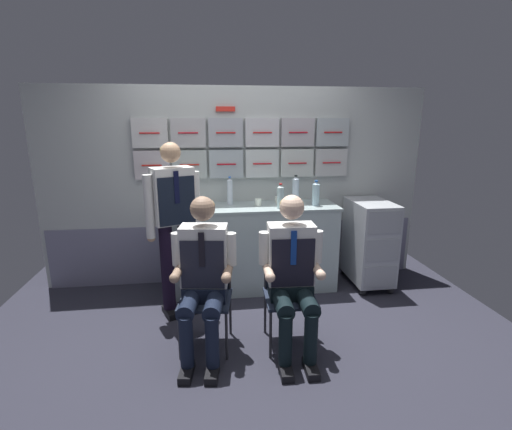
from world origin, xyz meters
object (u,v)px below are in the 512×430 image
at_px(crew_member_standing, 174,217).
at_px(water_bottle_blue_cap, 230,191).
at_px(service_trolley, 369,241).
at_px(folding_chair_right, 288,283).
at_px(folding_chair_left, 207,284).
at_px(crew_member_left, 203,271).
at_px(crew_member_right, 292,269).
at_px(paper_cup_tan, 258,202).

bearing_deg(crew_member_standing, water_bottle_blue_cap, 45.95).
distance_m(service_trolley, folding_chair_right, 1.46).
bearing_deg(folding_chair_left, service_trolley, 26.28).
relative_size(crew_member_standing, water_bottle_blue_cap, 5.36).
distance_m(service_trolley, crew_member_left, 2.09).
bearing_deg(folding_chair_right, crew_member_right, -92.36).
bearing_deg(folding_chair_right, water_bottle_blue_cap, 109.30).
xyz_separation_m(service_trolley, crew_member_standing, (-2.06, -0.36, 0.44)).
bearing_deg(service_trolley, crew_member_right, -135.77).
xyz_separation_m(service_trolley, folding_chair_right, (-1.12, -0.94, -0.01)).
bearing_deg(folding_chair_right, service_trolley, 39.94).
distance_m(folding_chair_right, crew_member_right, 0.24).
bearing_deg(folding_chair_right, folding_chair_left, 175.22).
xyz_separation_m(water_bottle_blue_cap, paper_cup_tan, (0.29, -0.11, -0.10)).
bearing_deg(crew_member_standing, crew_member_right, -37.92).
bearing_deg(folding_chair_left, folding_chair_right, -4.78).
bearing_deg(water_bottle_blue_cap, folding_chair_left, -103.91).
distance_m(water_bottle_blue_cap, paper_cup_tan, 0.33).
height_order(folding_chair_left, crew_member_right, crew_member_right).
bearing_deg(paper_cup_tan, service_trolley, -4.13).
relative_size(folding_chair_left, crew_member_left, 0.66).
bearing_deg(water_bottle_blue_cap, paper_cup_tan, -21.03).
height_order(folding_chair_right, crew_member_right, crew_member_right).
relative_size(folding_chair_right, crew_member_standing, 0.51).
height_order(crew_member_right, crew_member_standing, crew_member_standing).
distance_m(crew_member_standing, paper_cup_tan, 0.95).
relative_size(service_trolley, water_bottle_blue_cap, 3.16).
relative_size(crew_member_left, crew_member_standing, 0.77).
height_order(folding_chair_left, folding_chair_right, same).
distance_m(crew_member_left, crew_member_standing, 0.77).
bearing_deg(service_trolley, crew_member_standing, -169.97).
bearing_deg(service_trolley, folding_chair_left, -153.72).
height_order(crew_member_standing, water_bottle_blue_cap, crew_member_standing).
relative_size(folding_chair_left, paper_cup_tan, 10.96).
relative_size(crew_member_left, crew_member_right, 1.00).
relative_size(service_trolley, crew_member_right, 0.76).
relative_size(water_bottle_blue_cap, paper_cup_tan, 4.02).
xyz_separation_m(crew_member_right, water_bottle_blue_cap, (-0.39, 1.29, 0.38)).
bearing_deg(crew_member_left, paper_cup_tan, 62.78).
relative_size(crew_member_left, folding_chair_right, 1.52).
xyz_separation_m(crew_member_right, paper_cup_tan, (-0.10, 1.18, 0.28)).
xyz_separation_m(crew_member_left, folding_chair_right, (0.69, 0.10, -0.18)).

